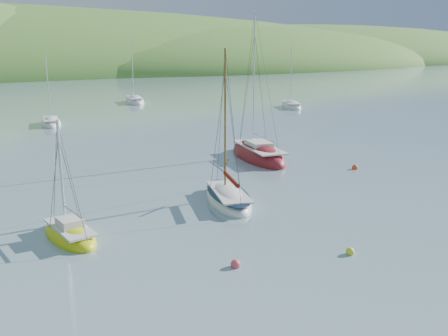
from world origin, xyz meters
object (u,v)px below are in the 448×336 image
daysailer_white (228,198)px  distant_sloop_b (135,102)px  sloop_red (258,156)px  sailboat_yellow (70,234)px  distant_sloop_a (51,124)px  distant_sloop_d (291,106)px

daysailer_white → distant_sloop_b: (14.79, 50.87, -0.03)m
distant_sloop_b → sloop_red: bearing=-85.4°
sailboat_yellow → distant_sloop_a: (7.53, 35.70, -0.00)m
daysailer_white → distant_sloop_d: distant_sloop_d is taller
sloop_red → daysailer_white: bearing=-121.4°
sloop_red → distant_sloop_b: size_ratio=1.14×
sloop_red → distant_sloop_d: 34.17m
daysailer_white → distant_sloop_d: bearing=64.5°
sailboat_yellow → distant_sloop_b: size_ratio=0.56×
daysailer_white → distant_sloop_b: bearing=92.2°
sailboat_yellow → distant_sloop_b: bearing=60.0°
sailboat_yellow → distant_sloop_b: (24.13, 51.62, 0.02)m
distant_sloop_d → distant_sloop_a: bearing=-158.3°
daysailer_white → sailboat_yellow: 9.37m
sloop_red → distant_sloop_d: (23.67, 24.65, -0.06)m
sailboat_yellow → distant_sloop_b: 56.98m
sloop_red → sailboat_yellow: 19.73m
sloop_red → sailboat_yellow: bearing=-139.7°
distant_sloop_d → daysailer_white: bearing=-109.0°
sailboat_yellow → distant_sloop_a: distant_sloop_a is taller
daysailer_white → sloop_red: 11.70m
distant_sloop_a → distant_sloop_d: distant_sloop_d is taller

